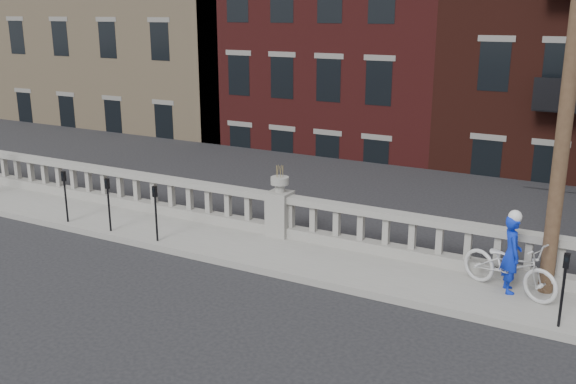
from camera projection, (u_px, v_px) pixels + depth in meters
name	position (u px, v px, depth m)	size (l,w,h in m)	color
ground	(180.00, 301.00, 12.51)	(120.00, 120.00, 0.00)	black
sidewalk	(260.00, 250.00, 15.01)	(32.00, 2.20, 0.15)	gray
balustrade	(280.00, 216.00, 15.66)	(28.00, 0.34, 1.03)	gray
planter_pedestal	(280.00, 208.00, 15.61)	(0.55, 0.55, 1.76)	gray
lower_level	(485.00, 72.00, 30.95)	(80.00, 44.00, 20.80)	#605E59
utility_pole	(576.00, 24.00, 11.24)	(1.60, 0.28, 10.00)	#422D1E
parking_meter_a	(65.00, 191.00, 16.53)	(0.10, 0.09, 1.36)	black
parking_meter_b	(108.00, 199.00, 15.84)	(0.10, 0.09, 1.36)	black
parking_meter_c	(156.00, 207.00, 15.14)	(0.10, 0.09, 1.36)	black
parking_meter_d	(564.00, 282.00, 10.97)	(0.10, 0.09, 1.36)	black
bicycle	(510.00, 266.00, 12.46)	(0.71, 2.03, 1.07)	silver
cyclist	(511.00, 254.00, 12.41)	(0.57, 0.37, 1.56)	#0C26B7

